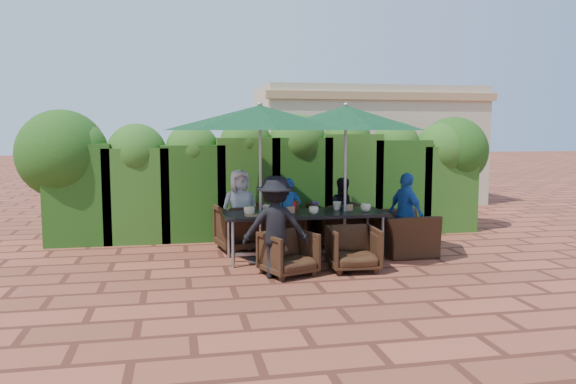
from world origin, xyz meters
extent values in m
plane|color=brown|center=(0.00, 0.00, 0.00)|extent=(80.00, 80.00, 0.00)
cube|color=black|center=(0.17, 0.22, 0.72)|extent=(2.53, 0.90, 0.05)
cube|color=gray|center=(0.17, 0.22, 0.12)|extent=(2.33, 0.05, 0.05)
cylinder|color=gray|center=(-1.00, -0.13, 0.35)|extent=(0.05, 0.05, 0.70)
cylinder|color=gray|center=(-1.00, 0.57, 0.35)|extent=(0.05, 0.05, 0.70)
cylinder|color=gray|center=(1.33, -0.13, 0.35)|extent=(0.05, 0.05, 0.70)
cylinder|color=gray|center=(1.33, 0.57, 0.35)|extent=(0.05, 0.05, 0.70)
cylinder|color=gray|center=(-0.53, 0.25, 0.01)|extent=(0.44, 0.44, 0.03)
cylinder|color=gray|center=(-0.53, 0.25, 1.20)|extent=(0.04, 0.04, 2.40)
cone|color=black|center=(-0.53, 0.25, 2.22)|extent=(2.90, 2.90, 0.38)
sphere|color=gray|center=(-0.53, 0.25, 2.42)|extent=(0.08, 0.08, 0.08)
cylinder|color=gray|center=(0.82, 0.21, 0.01)|extent=(0.44, 0.44, 0.03)
cylinder|color=gray|center=(0.82, 0.21, 1.20)|extent=(0.04, 0.04, 2.40)
cone|color=black|center=(0.82, 0.21, 2.22)|extent=(2.59, 2.59, 0.38)
sphere|color=gray|center=(0.82, 0.21, 2.42)|extent=(0.08, 0.08, 0.08)
imported|color=black|center=(-0.71, 1.07, 0.43)|extent=(0.96, 0.91, 0.86)
imported|color=black|center=(0.11, 1.14, 0.39)|extent=(0.97, 0.94, 0.77)
imported|color=black|center=(0.93, 1.14, 0.42)|extent=(0.93, 0.89, 0.84)
imported|color=black|center=(-0.28, -0.70, 0.34)|extent=(0.85, 0.82, 0.69)
imported|color=black|center=(0.70, -0.62, 0.35)|extent=(0.72, 0.68, 0.71)
imported|color=black|center=(1.81, 0.28, 0.46)|extent=(0.70, 1.06, 0.92)
imported|color=silver|center=(-0.74, 1.22, 0.68)|extent=(0.73, 0.50, 1.37)
imported|color=#2059B1|center=(0.08, 1.10, 0.61)|extent=(0.54, 0.49, 1.21)
imported|color=black|center=(1.09, 1.11, 0.60)|extent=(0.60, 0.39, 1.20)
imported|color=black|center=(-0.47, -0.75, 0.70)|extent=(0.95, 0.54, 1.41)
imported|color=#2059B1|center=(1.89, 0.28, 0.67)|extent=(0.60, 0.86, 1.34)
imported|color=#E4507B|center=(-0.26, 1.36, 0.37)|extent=(0.30, 0.26, 0.75)
imported|color=#8C51B0|center=(0.61, 1.31, 0.39)|extent=(0.34, 0.31, 0.78)
imported|color=green|center=(1.79, 4.11, 0.88)|extent=(1.65, 0.62, 1.76)
imported|color=#E4507B|center=(2.76, 4.39, 0.82)|extent=(0.91, 0.74, 1.64)
imported|color=#919399|center=(3.35, 4.23, 0.78)|extent=(1.08, 0.93, 1.56)
imported|color=beige|center=(-0.73, 0.07, 0.82)|extent=(0.17, 0.17, 0.14)
imported|color=beige|center=(-0.43, 0.33, 0.81)|extent=(0.13, 0.13, 0.12)
imported|color=beige|center=(0.25, 0.00, 0.81)|extent=(0.15, 0.15, 0.12)
imported|color=beige|center=(0.73, 0.36, 0.82)|extent=(0.14, 0.14, 0.13)
imported|color=beige|center=(1.12, 0.08, 0.82)|extent=(0.17, 0.17, 0.13)
cylinder|color=#B20C0A|center=(0.00, 0.22, 0.83)|extent=(0.04, 0.04, 0.17)
cylinder|color=#4C230C|center=(0.08, 0.35, 0.83)|extent=(0.04, 0.04, 0.17)
cube|color=#AC7F53|center=(-0.62, 0.03, 0.76)|extent=(0.35, 0.25, 0.02)
cube|color=tan|center=(-0.07, 0.17, 0.80)|extent=(0.12, 0.06, 0.10)
cube|color=tan|center=(0.90, 0.26, 0.80)|extent=(0.12, 0.06, 0.10)
cube|color=#17370F|center=(-3.50, 2.30, 0.90)|extent=(1.15, 0.95, 1.79)
sphere|color=#17370F|center=(-3.50, 2.30, 1.69)|extent=(1.02, 1.02, 1.02)
cube|color=#17370F|center=(-2.50, 2.30, 0.86)|extent=(1.15, 0.95, 1.71)
sphere|color=#17370F|center=(-2.50, 2.30, 1.61)|extent=(1.08, 1.08, 1.08)
cube|color=#17370F|center=(-1.50, 2.30, 0.88)|extent=(1.15, 0.95, 1.76)
sphere|color=#17370F|center=(-1.50, 2.30, 1.66)|extent=(0.99, 0.99, 0.99)
cube|color=#17370F|center=(-0.50, 2.30, 0.95)|extent=(1.15, 0.95, 1.89)
sphere|color=#17370F|center=(-0.50, 2.30, 1.79)|extent=(0.98, 0.98, 0.98)
cube|color=#17370F|center=(0.50, 2.30, 0.95)|extent=(1.15, 0.95, 1.89)
sphere|color=#17370F|center=(0.50, 2.30, 1.79)|extent=(1.10, 1.10, 1.10)
cube|color=#17370F|center=(1.50, 2.30, 0.98)|extent=(1.15, 0.95, 1.95)
sphere|color=#17370F|center=(1.50, 2.30, 1.85)|extent=(0.91, 0.91, 0.91)
cube|color=#17370F|center=(2.50, 2.30, 0.92)|extent=(1.15, 0.95, 1.84)
sphere|color=#17370F|center=(2.50, 2.30, 1.74)|extent=(0.94, 0.94, 0.94)
cube|color=#17370F|center=(3.50, 2.30, 0.85)|extent=(1.15, 0.95, 1.71)
sphere|color=#17370F|center=(3.50, 2.30, 1.61)|extent=(1.15, 1.15, 1.15)
sphere|color=#17370F|center=(-3.80, 2.40, 1.60)|extent=(1.60, 1.60, 1.60)
sphere|color=#17370F|center=(3.80, 2.40, 1.60)|extent=(1.40, 1.40, 1.40)
cube|color=#C7B494|center=(3.50, 7.00, 1.60)|extent=(6.00, 3.00, 3.20)
cube|color=tan|center=(3.50, 5.55, 2.90)|extent=(6.20, 0.25, 0.20)
camera|label=1|loc=(-1.79, -8.27, 2.03)|focal=35.00mm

